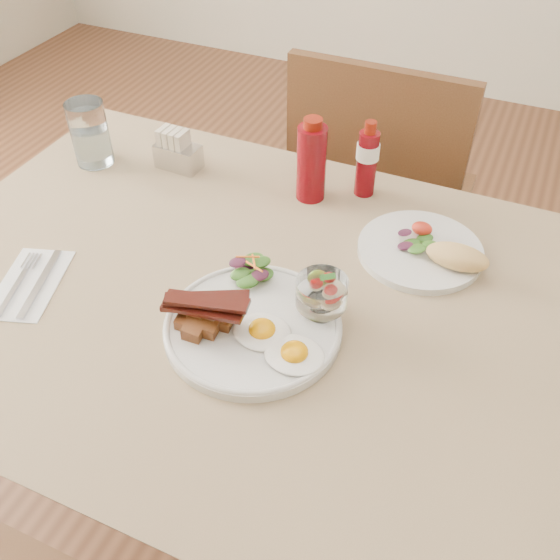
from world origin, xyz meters
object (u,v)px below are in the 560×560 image
(main_plate, at_px, (253,327))
(table, at_px, (275,334))
(hot_sauce_bottle, at_px, (367,160))
(water_glass, at_px, (91,137))
(sugar_caddy, at_px, (177,152))
(ketchup_bottle, at_px, (312,162))
(second_plate, at_px, (429,251))
(chair_far, at_px, (379,199))
(fruit_cup, at_px, (322,293))

(main_plate, bearing_deg, table, 89.05)
(hot_sauce_bottle, height_order, water_glass, hot_sauce_bottle)
(hot_sauce_bottle, relative_size, sugar_caddy, 1.65)
(ketchup_bottle, relative_size, hot_sauce_bottle, 1.08)
(second_plate, distance_m, sugar_caddy, 0.57)
(chair_far, bearing_deg, hot_sauce_bottle, -82.93)
(table, height_order, ketchup_bottle, ketchup_bottle)
(ketchup_bottle, relative_size, water_glass, 1.26)
(main_plate, bearing_deg, sugar_caddy, 133.85)
(table, xyz_separation_m, second_plate, (0.21, 0.21, 0.10))
(ketchup_bottle, bearing_deg, fruit_cup, -65.59)
(main_plate, bearing_deg, chair_far, 89.90)
(table, height_order, hot_sauce_bottle, hot_sauce_bottle)
(fruit_cup, bearing_deg, chair_far, 97.30)
(chair_far, xyz_separation_m, main_plate, (-0.00, -0.75, 0.24))
(second_plate, relative_size, hot_sauce_bottle, 1.49)
(table, bearing_deg, ketchup_bottle, 100.62)
(table, distance_m, sugar_caddy, 0.47)
(hot_sauce_bottle, distance_m, sugar_caddy, 0.40)
(water_glass, bearing_deg, table, -23.64)
(fruit_cup, bearing_deg, table, 168.23)
(table, xyz_separation_m, ketchup_bottle, (-0.06, 0.30, 0.17))
(table, xyz_separation_m, chair_far, (0.00, 0.66, -0.14))
(main_plate, bearing_deg, fruit_cup, 35.79)
(chair_far, xyz_separation_m, sugar_caddy, (-0.35, -0.38, 0.26))
(table, bearing_deg, main_plate, -90.95)
(table, bearing_deg, hot_sauce_bottle, 83.78)
(second_plate, height_order, hot_sauce_bottle, hot_sauce_bottle)
(table, relative_size, chair_far, 1.43)
(chair_far, bearing_deg, main_plate, -90.10)
(fruit_cup, xyz_separation_m, water_glass, (-0.62, 0.25, -0.00))
(chair_far, xyz_separation_m, water_glass, (-0.53, -0.43, 0.29))
(chair_far, relative_size, second_plate, 3.94)
(ketchup_bottle, relative_size, sugar_caddy, 1.78)
(hot_sauce_bottle, bearing_deg, ketchup_bottle, -149.15)
(chair_far, bearing_deg, table, -90.00)
(hot_sauce_bottle, distance_m, water_glass, 0.58)
(fruit_cup, bearing_deg, hot_sauce_bottle, 97.48)
(fruit_cup, bearing_deg, ketchup_bottle, 114.41)
(fruit_cup, bearing_deg, sugar_caddy, 145.50)
(second_plate, bearing_deg, hot_sauce_bottle, 138.90)
(chair_far, height_order, hot_sauce_bottle, chair_far)
(main_plate, height_order, sugar_caddy, sugar_caddy)
(chair_far, height_order, main_plate, chair_far)
(main_plate, xyz_separation_m, ketchup_bottle, (-0.05, 0.38, 0.07))
(water_glass, bearing_deg, hot_sauce_bottle, 12.05)
(chair_far, distance_m, ketchup_bottle, 0.48)
(main_plate, relative_size, ketchup_bottle, 1.64)
(chair_far, distance_m, sugar_caddy, 0.58)
(ketchup_bottle, bearing_deg, sugar_caddy, -177.81)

